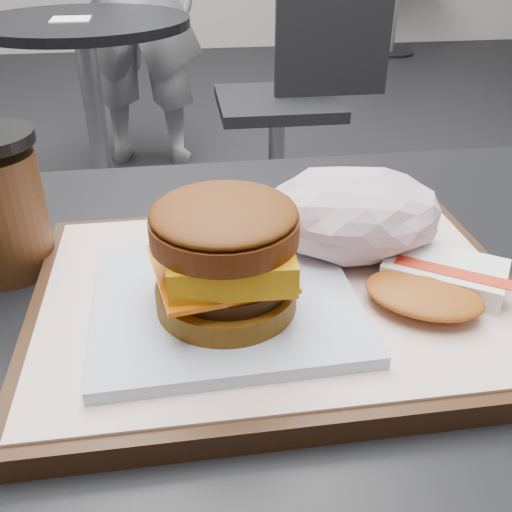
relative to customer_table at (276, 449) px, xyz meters
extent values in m
cube|color=black|center=(0.00, 0.00, 0.17)|extent=(0.80, 0.60, 0.04)
cube|color=black|center=(0.00, -0.02, 0.19)|extent=(0.38, 0.28, 0.02)
cube|color=silver|center=(0.00, -0.02, 0.20)|extent=(0.36, 0.26, 0.00)
cube|color=white|center=(-0.05, -0.04, 0.21)|extent=(0.19, 0.17, 0.01)
cylinder|color=brown|center=(-0.05, -0.05, 0.22)|extent=(0.10, 0.10, 0.02)
cylinder|color=black|center=(-0.05, -0.05, 0.24)|extent=(0.09, 0.09, 0.01)
cube|color=orange|center=(-0.05, -0.04, 0.25)|extent=(0.10, 0.10, 0.00)
cube|color=#DF9E0E|center=(-0.04, -0.05, 0.26)|extent=(0.09, 0.09, 0.02)
cylinder|color=#692E0F|center=(-0.05, -0.05, 0.28)|extent=(0.10, 0.10, 0.02)
ellipsoid|color=brown|center=(-0.05, -0.05, 0.29)|extent=(0.10, 0.10, 0.02)
cube|color=white|center=(0.13, -0.03, 0.21)|extent=(0.11, 0.10, 0.02)
cube|color=red|center=(0.13, -0.04, 0.22)|extent=(0.08, 0.06, 0.00)
ellipsoid|color=#B15E1C|center=(0.10, -0.06, 0.22)|extent=(0.11, 0.10, 0.01)
cylinder|color=#40220F|center=(-0.23, 0.08, 0.24)|extent=(0.07, 0.07, 0.11)
cylinder|color=black|center=(-0.35, 1.65, -0.57)|extent=(0.44, 0.44, 0.02)
cylinder|color=#A5A5AA|center=(-0.35, 1.65, -0.21)|extent=(0.07, 0.07, 0.70)
cylinder|color=black|center=(-0.35, 1.65, 0.15)|extent=(0.70, 0.70, 0.03)
cube|color=white|center=(-0.38, 1.61, 0.17)|extent=(0.12, 0.12, 0.00)
cylinder|color=#A2A2A7|center=(0.29, 1.61, -0.36)|extent=(0.06, 0.06, 0.44)
cube|color=black|center=(0.29, 1.61, -0.12)|extent=(0.42, 0.42, 0.04)
cube|color=black|center=(0.48, 1.61, 0.10)|extent=(0.40, 0.03, 0.40)
cylinder|color=black|center=(1.80, 4.50, -0.57)|extent=(0.40, 0.40, 0.02)
cylinder|color=#A5A5AA|center=(1.80, 4.50, -0.21)|extent=(0.06, 0.06, 0.70)
camera|label=1|loc=(-0.08, -0.38, 0.46)|focal=40.00mm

